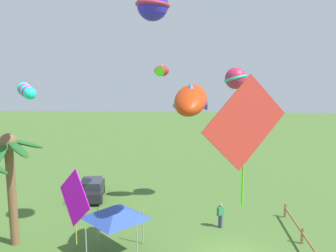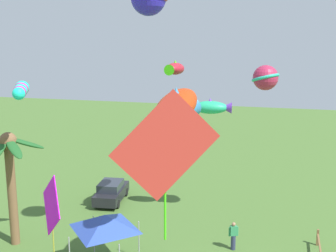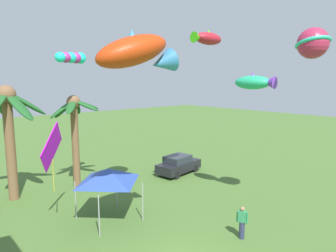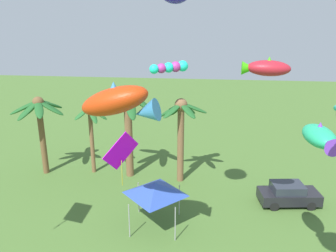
# 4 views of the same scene
# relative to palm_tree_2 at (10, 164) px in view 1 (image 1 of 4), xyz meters

# --- Properties ---
(palm_tree_2) EXTENTS (3.63, 3.29, 6.49)m
(palm_tree_2) POSITION_rel_palm_tree_2_xyz_m (0.00, 0.00, 0.00)
(palm_tree_2) COLOR brown
(palm_tree_2) RESTS_ON ground
(rail_fence) EXTENTS (11.40, 0.12, 0.95)m
(rail_fence) POSITION_rel_palm_tree_2_xyz_m (-1.11, -16.54, -4.14)
(rail_fence) COLOR brown
(rail_fence) RESTS_ON ground
(parked_car_0) EXTENTS (4.10, 2.22, 1.51)m
(parked_car_0) POSITION_rel_palm_tree_2_xyz_m (7.46, -2.63, -3.99)
(parked_car_0) COLOR black
(parked_car_0) RESTS_ON ground
(spectator_0) EXTENTS (0.36, 0.51, 1.59)m
(spectator_0) POSITION_rel_palm_tree_2_xyz_m (2.73, -12.03, -3.93)
(spectator_0) COLOR #2D3351
(spectator_0) RESTS_ON ground
(festival_tent) EXTENTS (2.86, 2.86, 2.85)m
(festival_tent) POSITION_rel_palm_tree_2_xyz_m (-0.97, -6.07, -2.27)
(festival_tent) COLOR #9E9EA3
(festival_tent) RESTS_ON ground
(kite_fish_0) EXTENTS (1.29, 2.49, 0.98)m
(kite_fish_0) POSITION_rel_palm_tree_2_xyz_m (6.33, -10.08, 2.64)
(kite_fish_0) COLOR #25B97D
(kite_tube_1) EXTENTS (2.43, 1.72, 0.76)m
(kite_tube_1) POSITION_rel_palm_tree_2_xyz_m (-0.62, -1.47, 4.15)
(kite_tube_1) COLOR #1DEFCD
(kite_fish_2) EXTENTS (3.73, 1.93, 1.96)m
(kite_fish_2) POSITION_rel_palm_tree_2_xyz_m (-1.81, -10.03, 3.81)
(kite_fish_2) COLOR red
(kite_fish_3) EXTENTS (2.13, 1.01, 0.87)m
(kite_fish_3) POSITION_rel_palm_tree_2_xyz_m (4.31, -8.21, 5.07)
(kite_fish_3) COLOR red
(kite_diamond_4) EXTENTS (1.84, 1.95, 3.64)m
(kite_diamond_4) POSITION_rel_palm_tree_2_xyz_m (-3.33, -4.61, -0.67)
(kite_diamond_4) COLOR #DF0BEE
(kite_ball_5) EXTENTS (2.55, 2.56, 1.65)m
(kite_ball_5) POSITION_rel_palm_tree_2_xyz_m (0.32, -8.02, 8.54)
(kite_ball_5) COLOR #3424D0
(kite_ball_6) EXTENTS (2.16, 2.15, 1.48)m
(kite_ball_6) POSITION_rel_palm_tree_2_xyz_m (6.35, -13.19, 4.52)
(kite_ball_6) COLOR #B3264A
(kite_diamond_7) EXTENTS (1.22, 2.63, 3.99)m
(kite_diamond_7) POSITION_rel_palm_tree_2_xyz_m (-8.76, -11.52, 3.79)
(kite_diamond_7) COLOR red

